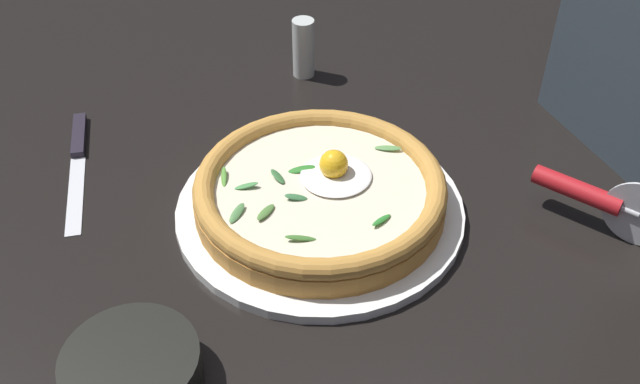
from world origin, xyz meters
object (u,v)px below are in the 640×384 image
table_knife (78,153)px  pizza_cutter (595,197)px  pepper_shaker (303,48)px  side_bowl (132,370)px  pizza (320,191)px

table_knife → pizza_cutter: bearing=-27.5°
pizza_cutter → pepper_shaker: pepper_shaker is taller
side_bowl → pizza_cutter: size_ratio=0.93×
side_bowl → table_knife: side_bowl is taller
side_bowl → pizza_cutter: (0.51, 0.08, 0.02)m
side_bowl → pepper_shaker: bearing=59.5°
side_bowl → pizza: bearing=38.3°
pizza → pizza_cutter: 0.30m
pizza → side_bowl: bearing=-141.7°
table_knife → pepper_shaker: size_ratio=2.71×
pizza_cutter → side_bowl: bearing=-171.3°
pizza → side_bowl: (-0.22, -0.18, -0.01)m
side_bowl → pizza_cutter: pizza_cutter is taller
pizza → table_knife: 0.33m
pizza_cutter → table_knife: (-0.56, 0.29, -0.04)m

